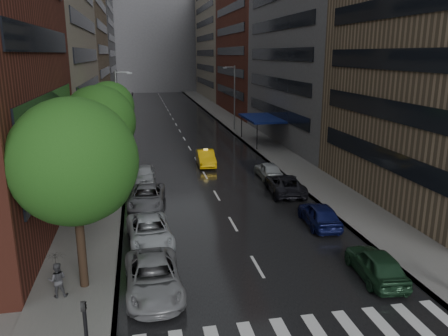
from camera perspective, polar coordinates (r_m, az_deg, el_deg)
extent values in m
plane|color=gray|center=(20.10, 7.55, -17.83)|extent=(220.00, 220.00, 0.00)
cube|color=black|center=(67.10, -6.13, 5.41)|extent=(14.00, 140.00, 0.01)
cube|color=gray|center=(66.92, -13.85, 5.10)|extent=(4.00, 140.00, 0.15)
cube|color=gray|center=(68.44, 1.43, 5.73)|extent=(4.00, 140.00, 0.15)
cube|color=silver|center=(18.84, 12.38, -20.50)|extent=(0.55, 2.80, 0.01)
cube|color=silver|center=(19.38, 16.42, -19.69)|extent=(0.55, 2.80, 0.01)
cube|color=silver|center=(19.99, 20.19, -18.85)|extent=(0.55, 2.80, 0.01)
cube|color=silver|center=(20.69, 23.69, -17.99)|extent=(0.55, 2.80, 0.01)
cube|color=silver|center=(21.45, 26.91, -17.14)|extent=(0.55, 2.80, 0.01)
cube|color=#937A5B|center=(80.52, -18.33, 14.17)|extent=(8.00, 28.00, 22.00)
cube|color=slate|center=(110.68, -16.79, 18.40)|extent=(8.00, 32.00, 38.00)
cube|color=slate|center=(55.97, 11.01, 15.72)|extent=(8.00, 28.00, 24.00)
cube|color=maroon|center=(82.93, 3.59, 19.70)|extent=(8.00, 28.00, 36.00)
cube|color=gray|center=(111.96, -0.48, 16.38)|extent=(8.00, 32.00, 28.00)
cube|color=slate|center=(134.20, -9.07, 16.78)|extent=(40.00, 14.00, 32.00)
cylinder|color=#382619|center=(21.36, -18.21, -8.91)|extent=(0.40, 0.40, 4.95)
sphere|color=#1E5116|center=(20.21, -19.05, 0.80)|extent=(5.66, 5.66, 5.66)
cylinder|color=#382619|center=(34.40, -15.60, 0.01)|extent=(0.40, 0.40, 4.71)
sphere|color=#1E5116|center=(33.71, -16.01, 5.83)|extent=(5.38, 5.38, 5.38)
cylinder|color=#382619|center=(47.21, -14.48, 3.82)|extent=(0.40, 0.40, 4.44)
sphere|color=#1E5116|center=(46.72, -14.74, 7.83)|extent=(5.07, 5.07, 5.07)
imported|color=#EEB10C|center=(43.22, -2.40, 1.33)|extent=(1.80, 4.72, 1.54)
imported|color=gray|center=(21.02, -9.21, -13.94)|extent=(2.70, 5.55, 1.52)
imported|color=silver|center=(26.08, -9.68, -8.14)|extent=(2.84, 5.45, 1.47)
imported|color=slate|center=(32.04, -10.03, -3.75)|extent=(2.99, 5.56, 1.48)
imported|color=#9EA3A8|center=(38.25, -10.27, -0.77)|extent=(1.92, 4.28, 1.43)
imported|color=#1B3C24|center=(23.18, 19.24, -11.75)|extent=(2.19, 4.61, 1.52)
imported|color=#0F1548|center=(28.84, 12.36, -5.93)|extent=(2.13, 4.64, 1.54)
imported|color=black|center=(34.86, 7.96, -2.12)|extent=(3.06, 5.68, 1.52)
imported|color=#A4AAAD|center=(39.03, 5.80, -0.25)|extent=(1.78, 4.36, 1.48)
imported|color=#444449|center=(21.48, -20.94, -13.49)|extent=(0.82, 0.65, 1.63)
imported|color=black|center=(21.12, -21.15, -11.49)|extent=(0.96, 0.98, 0.88)
imported|color=black|center=(14.48, -17.76, -17.82)|extent=(0.18, 0.15, 0.90)
cylinder|color=gray|center=(46.44, -13.70, 6.73)|extent=(0.18, 0.18, 9.00)
cube|color=gray|center=(46.03, -12.25, 12.01)|extent=(0.50, 0.22, 0.16)
cylinder|color=gray|center=(62.76, 1.38, 9.12)|extent=(0.18, 0.18, 9.00)
cube|color=gray|center=(62.20, 0.11, 12.95)|extent=(0.50, 0.22, 0.16)
cube|color=navy|center=(53.61, 4.95, 6.50)|extent=(4.00, 8.00, 0.25)
cylinder|color=black|center=(49.81, 4.34, 4.13)|extent=(0.12, 0.12, 3.00)
cylinder|color=black|center=(57.06, 2.31, 5.51)|extent=(0.12, 0.12, 3.00)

